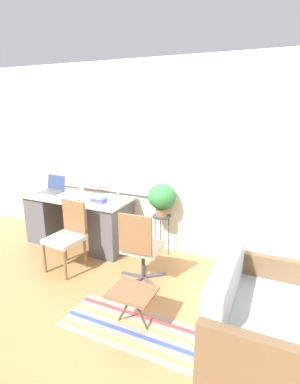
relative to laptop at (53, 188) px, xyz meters
The scene contains 16 objects.
ground_plane 1.71m from the laptop, 15.76° to the right, with size 14.00×14.00×0.00m, color #9E7042.
wall_back_with_window 1.56m from the laptop, 14.60° to the left, with size 9.00×0.12×2.70m.
desk 0.67m from the laptop, ahead, with size 1.67×0.70×0.78m.
laptop is the anchor object (origin of this frame).
monitor 0.56m from the laptop, ahead, with size 0.52×0.20×0.46m.
keyboard 0.55m from the laptop, 26.62° to the right, with size 0.42×0.13×0.02m.
mouse 0.81m from the laptop, 19.11° to the right, with size 0.04×0.07×0.04m.
desk_lamp 1.20m from the laptop, ahead, with size 0.14×0.14×0.48m.
book_stack 0.99m from the laptop, ahead, with size 0.22×0.15×0.08m.
desk_chair_wooden 1.15m from the laptop, 40.11° to the right, with size 0.45×0.46×0.89m.
office_chair_swivel 1.99m from the laptop, 18.27° to the right, with size 0.55×0.57×0.92m.
couch_loveseat 3.50m from the laptop, 20.29° to the right, with size 0.82×1.27×0.84m.
plant_stand 1.84m from the laptop, ahead, with size 0.26×0.26×0.59m.
potted_plant 1.81m from the laptop, ahead, with size 0.40×0.40×0.46m.
floor_rug_striped 2.72m from the laptop, 32.13° to the right, with size 1.54×0.57×0.01m.
folding_stool 2.55m from the laptop, 32.11° to the right, with size 0.42×0.36×0.39m.
Camera 1 is at (1.88, -3.11, 2.07)m, focal length 28.00 mm.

